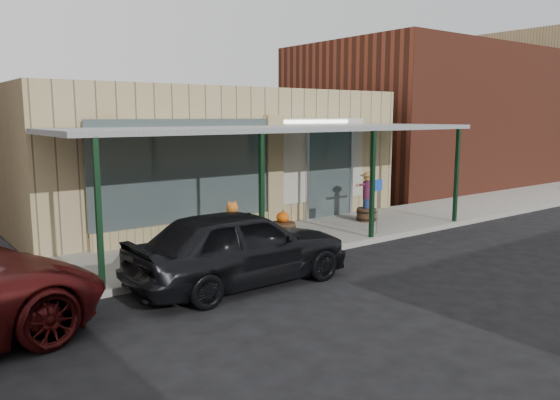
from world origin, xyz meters
TOP-DOWN VIEW (x-y plane):
  - ground at (0.00, 0.00)m, footprint 120.00×120.00m
  - sidewalk at (0.00, 3.60)m, footprint 40.00×3.20m
  - storefront at (-0.00, 8.16)m, footprint 12.00×6.25m
  - awning at (0.00, 3.56)m, footprint 12.00×3.00m
  - block_buildings_near at (2.01, 9.20)m, footprint 61.00×8.00m
  - barrel_scarecrow at (3.36, 3.83)m, footprint 0.94×0.62m
  - barrel_pumpkin at (-0.22, 3.43)m, footprint 0.72×0.72m
  - handicap_sign at (2.31, 2.41)m, footprint 0.31×0.04m
  - parked_sedan at (-3.03, 1.16)m, footprint 4.66×2.02m

SIDE VIEW (x-z plane):
  - ground at x=0.00m, z-range 0.00..0.00m
  - sidewalk at x=0.00m, z-range 0.00..0.15m
  - barrel_pumpkin at x=-0.22m, z-range 0.04..0.82m
  - barrel_scarecrow at x=3.36m, z-range -0.10..1.45m
  - parked_sedan at x=-3.03m, z-range 0.00..1.58m
  - handicap_sign at x=2.31m, z-range 0.37..1.87m
  - storefront at x=0.00m, z-range -0.01..4.19m
  - awning at x=0.00m, z-range 1.49..4.53m
  - block_buildings_near at x=2.01m, z-range -0.23..7.77m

